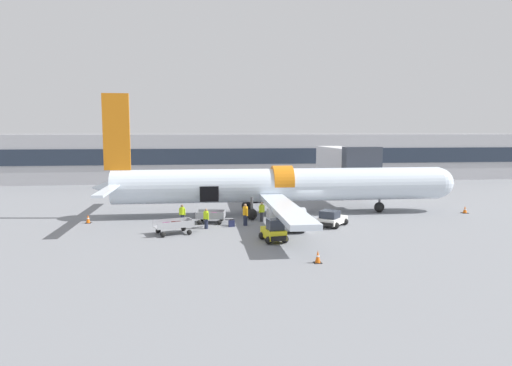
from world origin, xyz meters
The scene contains 17 objects.
ground_plane centered at (0.00, 0.00, 0.00)m, with size 500.00×500.00×0.00m, color slate.
terminal_strip centered at (0.00, 35.11, 3.75)m, with size 89.70×10.50×7.50m.
jet_bridge_stub centered at (6.25, 9.78, 4.60)m, with size 3.74×13.59×6.36m.
airplane centered at (-2.89, 2.47, 2.75)m, with size 34.73×30.95×11.29m.
baggage_tug_lead centered at (0.76, -3.43, 0.61)m, with size 3.11×3.27×1.37m.
baggage_tug_mid centered at (-4.89, -8.16, 0.69)m, with size 2.01×2.51×1.68m.
baggage_cart_loading centered at (-9.18, -0.80, 0.50)m, with size 3.44×2.33×1.04m.
baggage_cart_queued centered at (-12.12, -4.82, 0.56)m, with size 3.86×2.49×1.09m.
ground_crew_loader_a centered at (-9.66, -3.16, 0.88)m, with size 0.54×0.54×1.67m.
ground_crew_loader_b centered at (-11.67, -0.94, 0.88)m, with size 0.58×0.49×1.67m.
ground_crew_driver centered at (-6.36, -2.27, 0.98)m, with size 0.58×0.61×1.86m.
ground_crew_supervisor centered at (-4.76, -0.75, 0.91)m, with size 0.58×0.54×1.74m.
suitcase_on_tarmac_upright centered at (-7.56, -2.66, 0.27)m, with size 0.54×0.32×0.66m.
safety_cone_nose centered at (15.43, 0.96, 0.33)m, with size 0.57×0.57×0.70m.
safety_cone_engine_left centered at (-3.14, -13.84, 0.37)m, with size 0.47×0.47×0.78m.
safety_cone_wingtip centered at (-2.31, -4.88, 0.28)m, with size 0.48×0.48×0.60m.
safety_cone_tail centered at (-19.78, 0.42, 0.35)m, with size 0.50×0.50×0.75m.
Camera 1 is at (-10.13, -39.92, 7.85)m, focal length 32.00 mm.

